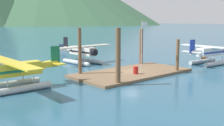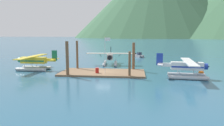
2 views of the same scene
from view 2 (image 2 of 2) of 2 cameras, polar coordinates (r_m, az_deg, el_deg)
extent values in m
plane|color=#285670|center=(36.71, -2.55, -2.86)|extent=(1200.00, 1200.00, 0.00)
cube|color=brown|center=(36.68, -2.56, -2.63)|extent=(14.56, 7.22, 0.30)
cylinder|color=brown|center=(34.45, -12.11, 1.08)|extent=(0.50, 0.50, 5.71)
cylinder|color=brown|center=(32.90, 4.82, -0.46)|extent=(0.40, 0.40, 4.15)
cylinder|color=brown|center=(40.56, -9.47, 2.05)|extent=(0.41, 0.41, 5.59)
cylinder|color=brown|center=(39.37, 5.90, 1.72)|extent=(0.52, 0.52, 5.30)
cylinder|color=silver|center=(35.23, -1.93, 2.15)|extent=(0.08, 0.08, 6.03)
cube|color=white|center=(35.01, -1.22, 6.49)|extent=(0.90, 0.03, 0.56)
sphere|color=gold|center=(35.07, -1.96, 7.14)|extent=(0.10, 0.10, 0.10)
cylinder|color=#AD1E19|center=(35.45, -4.09, -2.04)|extent=(0.58, 0.58, 0.88)
torus|color=#AD1E19|center=(35.45, -4.09, -2.04)|extent=(0.62, 0.62, 0.04)
sphere|color=orange|center=(37.93, 23.14, -2.47)|extent=(0.88, 0.88, 0.88)
cylinder|color=#B7BABF|center=(46.97, 1.00, -0.12)|extent=(1.07, 5.63, 0.64)
sphere|color=#B7BABF|center=(44.20, 0.94, -0.62)|extent=(0.64, 0.64, 0.64)
cylinder|color=#B7BABF|center=(47.08, -2.04, -0.10)|extent=(1.07, 5.63, 0.64)
sphere|color=#B7BABF|center=(44.32, -2.29, -0.60)|extent=(0.64, 0.64, 0.64)
cylinder|color=#B7BABF|center=(45.69, 0.98, 0.51)|extent=(0.10, 0.10, 0.70)
cylinder|color=#B7BABF|center=(48.08, 1.03, 0.87)|extent=(0.10, 0.10, 0.70)
cylinder|color=#B7BABF|center=(45.81, -2.15, 0.52)|extent=(0.10, 0.10, 0.70)
cylinder|color=#B7BABF|center=(48.18, -1.94, 0.88)|extent=(0.10, 0.10, 0.70)
cube|color=silver|center=(46.82, -0.52, 1.85)|extent=(1.61, 4.88, 1.20)
cube|color=black|center=(46.83, -0.52, 1.73)|extent=(1.62, 4.79, 0.24)
cube|color=#283347|center=(45.71, -0.58, 2.12)|extent=(1.14, 1.18, 0.56)
cube|color=silver|center=(46.45, -0.54, 2.64)|extent=(10.48, 2.20, 0.14)
cylinder|color=black|center=(46.44, 2.18, 2.21)|extent=(0.63, 0.13, 0.84)
cylinder|color=black|center=(46.63, -3.24, 2.23)|extent=(0.63, 0.13, 0.84)
cylinder|color=black|center=(44.13, -0.68, 1.49)|extent=(1.00, 0.67, 0.96)
cone|color=black|center=(43.69, -0.70, 1.43)|extent=(0.39, 0.38, 0.36)
cube|color=silver|center=(50.04, -0.36, 2.35)|extent=(0.61, 2.23, 0.56)
cube|color=black|center=(50.86, -0.32, 3.40)|extent=(0.20, 1.01, 1.90)
cube|color=silver|center=(50.82, -0.32, 2.55)|extent=(3.25, 1.04, 0.10)
cylinder|color=#B7BABF|center=(35.86, 19.37, -3.03)|extent=(5.64, 1.19, 0.64)
sphere|color=#B7BABF|center=(36.33, 23.76, -3.12)|extent=(0.64, 0.64, 0.64)
cylinder|color=#B7BABF|center=(33.43, 19.90, -3.82)|extent=(5.64, 1.19, 0.64)
sphere|color=#B7BABF|center=(33.93, 24.60, -3.90)|extent=(0.64, 0.64, 0.64)
cylinder|color=#B7BABF|center=(35.92, 21.32, -2.02)|extent=(0.10, 0.10, 0.70)
cylinder|color=#B7BABF|center=(35.61, 17.50, -1.93)|extent=(0.10, 0.10, 0.70)
cylinder|color=#B7BABF|center=(33.50, 21.99, -2.73)|extent=(0.10, 0.10, 0.70)
cylinder|color=#B7BABF|center=(33.16, 17.90, -2.64)|extent=(0.10, 0.10, 0.70)
cube|color=white|center=(34.38, 19.75, -0.76)|extent=(4.90, 1.71, 1.20)
cube|color=#1E389E|center=(34.39, 19.74, -0.92)|extent=(4.81, 1.72, 0.24)
cube|color=#283347|center=(34.50, 21.55, -0.26)|extent=(1.20, 1.16, 0.56)
cube|color=white|center=(34.34, 20.29, 0.33)|extent=(2.42, 10.49, 0.14)
cylinder|color=#1E389E|center=(36.54, 19.79, 0.25)|extent=(0.14, 0.63, 0.84)
cylinder|color=#1E389E|center=(32.22, 20.81, -0.75)|extent=(0.14, 0.63, 0.84)
cylinder|color=#1E389E|center=(34.85, 24.15, -0.87)|extent=(0.69, 1.01, 0.96)
cone|color=black|center=(34.95, 24.87, -0.89)|extent=(0.38, 0.39, 0.36)
cube|color=white|center=(34.08, 14.33, -0.44)|extent=(2.23, 0.66, 0.56)
cube|color=#1E389E|center=(33.95, 12.87, 1.02)|extent=(1.01, 0.22, 1.90)
cube|color=white|center=(34.04, 13.00, -0.24)|extent=(1.11, 3.26, 0.10)
cylinder|color=#B7BABF|center=(41.50, -21.26, -1.70)|extent=(5.61, 0.71, 0.64)
sphere|color=#B7BABF|center=(42.90, -24.56, -1.58)|extent=(0.64, 0.64, 0.64)
cylinder|color=#B7BABF|center=(43.68, -19.71, -1.18)|extent=(5.61, 0.71, 0.64)
sphere|color=#B7BABF|center=(45.01, -22.90, -1.08)|extent=(0.64, 0.64, 0.64)
cylinder|color=#B7BABF|center=(41.98, -22.75, -0.75)|extent=(0.10, 0.10, 0.70)
cylinder|color=#B7BABF|center=(40.84, -19.83, -0.82)|extent=(0.10, 0.10, 0.70)
cylinder|color=#B7BABF|center=(44.14, -21.14, -0.27)|extent=(0.10, 0.10, 0.70)
cylinder|color=#B7BABF|center=(43.06, -18.33, -0.34)|extent=(0.10, 0.10, 0.70)
cube|color=yellow|center=(42.37, -20.57, 0.73)|extent=(4.82, 1.30, 1.20)
cube|color=#196B47|center=(42.38, -20.57, 0.60)|extent=(4.72, 1.32, 0.24)
cube|color=#283347|center=(42.85, -21.87, 1.19)|extent=(1.11, 1.07, 0.56)
cube|color=yellow|center=(42.44, -20.97, 1.63)|extent=(1.53, 10.42, 0.14)
cylinder|color=#196B47|center=(40.56, -22.41, 0.82)|extent=(0.09, 0.62, 0.84)
cylinder|color=#196B47|center=(44.42, -19.62, 1.51)|extent=(0.09, 0.62, 0.84)
cylinder|color=#196B47|center=(43.69, -23.71, 0.77)|extent=(0.61, 0.97, 0.96)
cone|color=black|center=(43.92, -24.21, 0.78)|extent=(0.35, 0.36, 0.36)
cube|color=yellow|center=(40.95, -16.55, 0.82)|extent=(2.21, 0.47, 0.56)
cube|color=#196B47|center=(40.51, -15.43, 2.00)|extent=(1.00, 0.13, 1.90)
cube|color=yellow|center=(40.63, -15.52, 0.95)|extent=(0.84, 3.21, 0.10)
cube|color=gray|center=(63.77, 7.29, 1.93)|extent=(3.16, 4.44, 0.70)
sphere|color=gray|center=(61.91, 8.15, 1.74)|extent=(0.70, 0.70, 0.70)
cube|color=#283347|center=(63.43, 7.42, 2.58)|extent=(1.51, 1.56, 0.80)
cube|color=black|center=(65.79, 6.42, 2.34)|extent=(0.46, 0.44, 0.80)
camera|label=1|loc=(31.34, -58.46, 3.27)|focal=42.69mm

